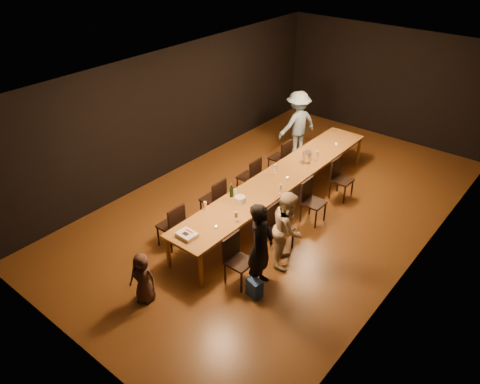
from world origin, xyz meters
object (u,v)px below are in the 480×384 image
Objects in this scene: chair_left_0 at (171,225)px; plate_stack at (240,199)px; child at (143,278)px; ice_bucket at (307,157)px; woman_birthday at (261,247)px; chair_left_1 at (213,199)px; chair_left_3 at (279,157)px; chair_right_2 at (314,202)px; chair_left_2 at (249,176)px; chair_right_0 at (240,261)px; woman_tan at (288,228)px; birthday_cake at (187,235)px; champagne_bottle at (231,190)px; chair_right_3 at (342,179)px; chair_right_1 at (280,229)px; man_blue at (297,124)px; table at (280,179)px.

chair_left_0 reaches higher than plate_stack.
child is 4.11× the size of ice_bucket.
ice_bucket is at bearing 4.15° from woman_birthday.
child is at bearing -163.77° from chair_left_1.
chair_left_3 is (0.00, 2.40, 0.00)m from chair_left_1.
woman_birthday reaches higher than ice_bucket.
chair_right_2 is 3.84m from child.
child is at bearing -168.84° from chair_left_2.
woman_tan is at bearing 163.19° from chair_right_0.
chair_left_1 is 2.70× the size of birthday_cake.
champagne_bottle reaches higher than plate_stack.
chair_left_1 is 2.40m from chair_left_3.
chair_right_3 is 3.02× the size of champagne_bottle.
woman_tan is at bearing -14.99° from woman_birthday.
chair_right_3 is (0.00, 2.40, 0.00)m from chair_right_1.
chair_right_2 is (0.00, 2.40, 0.00)m from chair_right_0.
chair_right_2 is at bearing 180.00° from chair_right_1.
chair_right_1 is 1.70m from chair_left_1.
woman_tan is at bearing -142.51° from chair_left_3.
chair_right_1 is at bearing -54.78° from chair_left_0.
chair_right_1 is at bearing -69.61° from ice_bucket.
champagne_bottle reaches higher than chair_right_1.
chair_left_1 is 0.54× the size of man_blue.
chair_left_2 is (-1.70, 2.40, 0.00)m from chair_right_0.
man_blue is at bearing 3.57° from chair_left_0.
chair_left_1 reaches higher than birthday_cake.
birthday_cake is (-0.92, -0.33, 0.32)m from chair_right_0.
chair_left_2 is at bearing 121.84° from plate_stack.
chair_left_0 is 2.25m from woman_tan.
chair_right_3 is (0.85, 1.20, -0.24)m from table.
table is at bearing 12.42° from woman_birthday.
chair_left_3 is at bearing 0.00° from chair_left_0.
chair_left_3 is (0.00, 1.20, 0.00)m from chair_left_2.
woman_tan is (1.15, -1.41, 0.04)m from table.
plate_stack is at bearing -92.58° from ice_bucket.
chair_right_0 is 1.70m from chair_left_0.
chair_left_0 is at bearing -54.78° from chair_right_1.
chair_left_0 is at bearing -125.44° from plate_stack.
man_blue is at bearing 6.85° from woman_tan.
plate_stack is (-0.90, -1.28, 0.34)m from chair_right_2.
birthday_cake is (0.78, -1.53, 0.32)m from chair_left_1.
chair_right_1 is 1.00× the size of chair_right_3.
woman_birthday is 5.17m from man_blue.
chair_right_2 is 1.75m from champagne_bottle.
man_blue is at bearing 106.52° from plate_stack.
chair_right_1 is 2.70× the size of birthday_cake.
table is 1.82m from woman_tan.
birthday_cake is at bearing -152.80° from chair_left_1.
woman_tan is at bearing 39.65° from child.
birthday_cake is (-0.92, -3.93, 0.32)m from chair_right_3.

